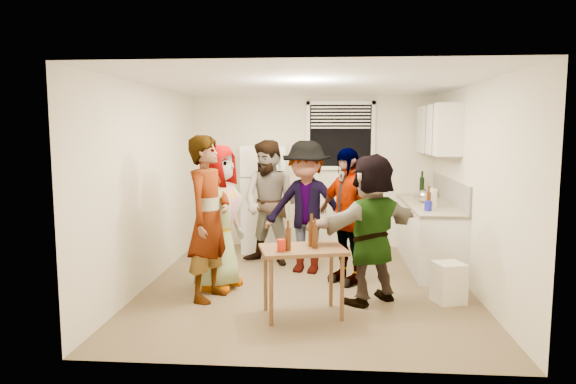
# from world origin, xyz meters

# --- Properties ---
(room) EXTENTS (4.00, 4.50, 2.50)m
(room) POSITION_xyz_m (0.00, 0.00, 0.00)
(room) COLOR white
(room) RESTS_ON ground
(window) EXTENTS (1.12, 0.10, 1.06)m
(window) POSITION_xyz_m (0.45, 2.21, 1.85)
(window) COLOR white
(window) RESTS_ON room
(refrigerator) EXTENTS (0.70, 0.70, 1.70)m
(refrigerator) POSITION_xyz_m (-0.75, 1.88, 0.85)
(refrigerator) COLOR white
(refrigerator) RESTS_ON ground
(counter_lower) EXTENTS (0.60, 2.20, 0.86)m
(counter_lower) POSITION_xyz_m (1.70, 1.15, 0.43)
(counter_lower) COLOR white
(counter_lower) RESTS_ON ground
(countertop) EXTENTS (0.64, 2.22, 0.04)m
(countertop) POSITION_xyz_m (1.70, 1.15, 0.88)
(countertop) COLOR #BDB095
(countertop) RESTS_ON counter_lower
(backsplash) EXTENTS (0.03, 2.20, 0.36)m
(backsplash) POSITION_xyz_m (1.99, 1.15, 1.08)
(backsplash) COLOR beige
(backsplash) RESTS_ON countertop
(upper_cabinets) EXTENTS (0.34, 1.60, 0.70)m
(upper_cabinets) POSITION_xyz_m (1.83, 1.35, 1.95)
(upper_cabinets) COLOR white
(upper_cabinets) RESTS_ON room
(kettle) EXTENTS (0.28, 0.25, 0.21)m
(kettle) POSITION_xyz_m (1.65, 1.22, 0.90)
(kettle) COLOR silver
(kettle) RESTS_ON countertop
(paper_towel) EXTENTS (0.12, 0.12, 0.25)m
(paper_towel) POSITION_xyz_m (1.68, 0.79, 0.90)
(paper_towel) COLOR white
(paper_towel) RESTS_ON countertop
(wine_bottle) EXTENTS (0.07, 0.07, 0.29)m
(wine_bottle) POSITION_xyz_m (1.75, 2.02, 0.90)
(wine_bottle) COLOR black
(wine_bottle) RESTS_ON countertop
(beer_bottle_counter) EXTENTS (0.06, 0.06, 0.22)m
(beer_bottle_counter) POSITION_xyz_m (1.60, 0.67, 0.90)
(beer_bottle_counter) COLOR #47230C
(beer_bottle_counter) RESTS_ON countertop
(blue_cup) EXTENTS (0.10, 0.10, 0.13)m
(blue_cup) POSITION_xyz_m (1.55, 0.46, 0.90)
(blue_cup) COLOR #191BA6
(blue_cup) RESTS_ON countertop
(picture_frame) EXTENTS (0.02, 0.16, 0.14)m
(picture_frame) POSITION_xyz_m (1.92, 1.84, 0.97)
(picture_frame) COLOR #F0E35F
(picture_frame) RESTS_ON countertop
(trash_bin) EXTENTS (0.39, 0.39, 0.46)m
(trash_bin) POSITION_xyz_m (1.63, -0.49, 0.25)
(trash_bin) COLOR white
(trash_bin) RESTS_ON ground
(serving_table) EXTENTS (0.98, 0.77, 0.73)m
(serving_table) POSITION_xyz_m (-0.01, -1.04, 0.00)
(serving_table) COLOR brown
(serving_table) RESTS_ON ground
(beer_bottle_table) EXTENTS (0.07, 0.07, 0.26)m
(beer_bottle_table) POSITION_xyz_m (0.08, -0.96, 0.73)
(beer_bottle_table) COLOR #47230C
(beer_bottle_table) RESTS_ON serving_table
(red_cup) EXTENTS (0.09, 0.09, 0.12)m
(red_cup) POSITION_xyz_m (-0.22, -1.20, 0.73)
(red_cup) COLOR #B9210C
(red_cup) RESTS_ON serving_table
(guest_grey) EXTENTS (1.96, 1.37, 0.56)m
(guest_grey) POSITION_xyz_m (-1.09, -0.16, 0.00)
(guest_grey) COLOR gray
(guest_grey) RESTS_ON ground
(guest_stripe) EXTENTS (2.01, 1.21, 0.45)m
(guest_stripe) POSITION_xyz_m (-1.11, -0.57, 0.00)
(guest_stripe) COLOR #141933
(guest_stripe) RESTS_ON ground
(guest_back_left) EXTENTS (1.47, 2.00, 0.68)m
(guest_back_left) POSITION_xyz_m (-0.58, 1.01, 0.00)
(guest_back_left) COLOR brown
(guest_back_left) RESTS_ON ground
(guest_back_right) EXTENTS (1.58, 2.04, 0.67)m
(guest_back_right) POSITION_xyz_m (-0.04, 0.64, 0.00)
(guest_back_right) COLOR #434448
(guest_back_right) RESTS_ON ground
(guest_black) EXTENTS (1.97, 1.89, 0.42)m
(guest_black) POSITION_xyz_m (0.50, 0.19, 0.00)
(guest_black) COLOR black
(guest_black) RESTS_ON ground
(guest_orange) EXTENTS (2.28, 2.30, 0.50)m
(guest_orange) POSITION_xyz_m (0.74, -0.54, 0.00)
(guest_orange) COLOR #E0974E
(guest_orange) RESTS_ON ground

